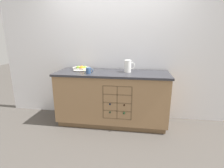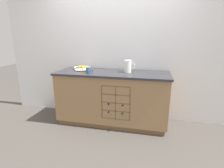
# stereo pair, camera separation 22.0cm
# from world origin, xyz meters

# --- Properties ---
(ground_plane) EXTENTS (14.00, 14.00, 0.00)m
(ground_plane) POSITION_xyz_m (0.00, 0.00, 0.00)
(ground_plane) COLOR #4C4742
(back_wall) EXTENTS (4.40, 0.06, 2.55)m
(back_wall) POSITION_xyz_m (0.00, 0.38, 1.27)
(back_wall) COLOR white
(back_wall) RESTS_ON ground_plane
(kitchen_island) EXTENTS (1.93, 0.67, 0.94)m
(kitchen_island) POSITION_xyz_m (0.00, -0.00, 0.47)
(kitchen_island) COLOR brown
(kitchen_island) RESTS_ON ground_plane
(fruit_bowl) EXTENTS (0.29, 0.29, 0.09)m
(fruit_bowl) POSITION_xyz_m (-0.57, 0.09, 0.98)
(fruit_bowl) COLOR silver
(fruit_bowl) RESTS_ON kitchen_island
(white_pitcher) EXTENTS (0.18, 0.12, 0.21)m
(white_pitcher) POSITION_xyz_m (0.26, 0.05, 1.04)
(white_pitcher) COLOR white
(white_pitcher) RESTS_ON kitchen_island
(ceramic_mug) EXTENTS (0.12, 0.08, 0.10)m
(ceramic_mug) POSITION_xyz_m (-0.37, -0.15, 0.98)
(ceramic_mug) COLOR #385684
(ceramic_mug) RESTS_ON kitchen_island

